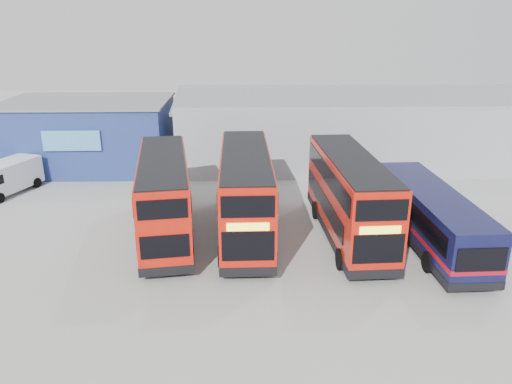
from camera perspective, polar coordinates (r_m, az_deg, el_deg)
name	(u,v)px	position (r m, az deg, el deg)	size (l,w,h in m)	color
ground_plane	(293,277)	(22.83, 4.20, -9.68)	(120.00, 120.00, 0.00)	gray
office_block	(90,133)	(40.55, -18.48, 6.36)	(12.30, 8.32, 5.12)	navy
maintenance_shed	(368,126)	(41.96, 12.73, 7.34)	(30.50, 12.00, 5.89)	#9499A1
double_decker_left	(164,198)	(26.46, -10.42, -0.66)	(3.89, 10.36, 4.29)	red
double_decker_centre	(246,195)	(26.15, -1.20, -0.34)	(2.85, 10.68, 4.49)	red
double_decker_right	(349,198)	(26.32, 10.59, -0.68)	(3.03, 10.47, 4.38)	red
single_decker_blue	(430,218)	(26.83, 19.30, -2.83)	(2.85, 10.64, 2.86)	#0C1235
panel_van	(6,177)	(36.51, -26.71, 1.58)	(3.46, 5.14, 2.10)	silver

